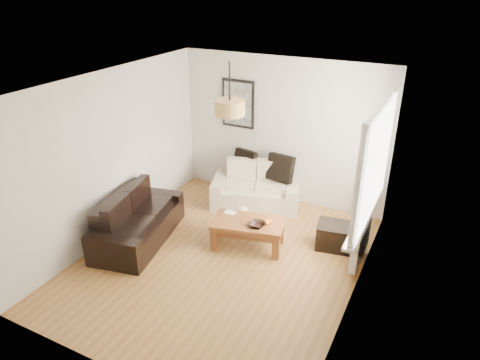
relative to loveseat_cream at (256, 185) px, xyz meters
The scene contains 21 objects.
floor 1.84m from the loveseat_cream, 81.34° to the right, with size 4.50×4.50×0.00m, color brown.
ceiling 2.86m from the loveseat_cream, 81.34° to the right, with size 3.80×4.50×0.00m, color white, non-canonical shape.
wall_back 1.07m from the loveseat_cream, 60.02° to the left, with size 3.80×0.04×2.60m, color silver, non-canonical shape.
wall_front 4.14m from the loveseat_cream, 86.15° to the right, with size 3.80×0.04×2.60m, color silver, non-canonical shape.
wall_left 2.58m from the loveseat_cream, 132.46° to the right, with size 0.04×4.50×2.60m, color silver, non-canonical shape.
wall_right 2.95m from the loveseat_cream, 39.35° to the right, with size 0.04×4.50×2.60m, color silver, non-canonical shape.
window_bay 2.64m from the loveseat_cream, 24.70° to the right, with size 0.14×1.90×1.60m, color white, non-canonical shape.
radiator 2.31m from the loveseat_cream, 25.11° to the right, with size 0.10×0.90×0.52m, color white.
poster 1.50m from the loveseat_cream, 142.76° to the left, with size 0.62×0.04×0.87m, color black, non-canonical shape.
pendant_shade 2.38m from the loveseat_cream, 79.62° to the right, with size 0.40×0.40×0.20m, color tan.
loveseat_cream is the anchor object (origin of this frame).
sofa_leather 2.21m from the loveseat_cream, 121.65° to the right, with size 1.73×0.84×0.75m, color black, non-canonical shape.
coffee_table 1.37m from the loveseat_cream, 70.31° to the right, with size 1.07×0.58×0.44m, color brown, non-canonical shape.
ottoman 1.86m from the loveseat_cream, 21.75° to the right, with size 0.68×0.44×0.39m, color black.
cushion_left 0.49m from the loveseat_cream, 149.13° to the left, with size 0.44×0.14×0.44m, color black.
cushion_right 0.55m from the loveseat_cream, 26.06° to the left, with size 0.47×0.15×0.47m, color black.
fruit_bowl 1.49m from the loveseat_cream, 64.48° to the right, with size 0.24×0.24×0.06m, color black.
orange_a 1.45m from the loveseat_cream, 59.09° to the right, with size 0.08×0.08×0.08m, color orange.
orange_b 1.43m from the loveseat_cream, 56.77° to the right, with size 0.07×0.07×0.07m, color orange.
orange_c 1.42m from the loveseat_cream, 58.82° to the right, with size 0.06×0.06×0.06m, color #E35913.
papers 1.17m from the loveseat_cream, 85.63° to the right, with size 0.18×0.12×0.01m, color white.
Camera 1 is at (2.63, -4.64, 3.84)m, focal length 32.75 mm.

